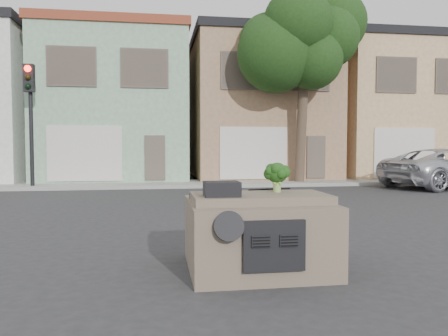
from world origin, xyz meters
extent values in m
plane|color=#303033|center=(0.00, 0.00, 0.00)|extent=(120.00, 120.00, 0.00)
cube|color=gray|center=(0.00, 10.50, 0.07)|extent=(40.00, 3.00, 0.15)
cube|color=#8AB292|center=(-3.50, 14.50, 3.77)|extent=(7.20, 8.20, 7.55)
cube|color=#A07959|center=(4.00, 14.50, 3.77)|extent=(7.20, 8.20, 7.55)
cube|color=tan|center=(11.50, 14.50, 3.77)|extent=(7.20, 8.20, 7.55)
imported|color=silver|center=(10.87, 7.74, 0.00)|extent=(6.50, 4.17, 1.67)
cube|color=black|center=(-6.50, 9.50, 2.55)|extent=(0.40, 0.40, 5.10)
cube|color=#1B3A13|center=(5.00, 9.80, 4.25)|extent=(4.40, 4.00, 8.50)
cube|color=#6B5D4C|center=(0.00, -3.00, 0.56)|extent=(2.00, 1.80, 1.12)
cube|color=black|center=(-0.58, -3.35, 1.22)|extent=(0.48, 0.38, 0.20)
cube|color=black|center=(0.28, -2.62, 1.13)|extent=(0.69, 0.15, 0.02)
cube|color=#173910|center=(0.30, -2.96, 1.34)|extent=(0.43, 0.43, 0.45)
camera|label=1|loc=(-1.44, -9.17, 1.81)|focal=35.00mm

